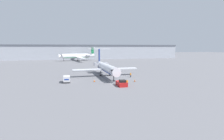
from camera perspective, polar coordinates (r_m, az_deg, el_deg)
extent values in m
plane|color=slate|center=(48.95, 2.77, -5.33)|extent=(600.00, 600.00, 0.00)
cube|color=#9EA3AD|center=(166.46, -8.80, 5.68)|extent=(180.00, 16.00, 11.97)
cube|color=#4C515B|center=(166.40, -8.84, 7.95)|extent=(180.00, 16.80, 1.20)
cylinder|color=silver|center=(64.70, -1.88, 0.75)|extent=(3.71, 21.88, 2.81)
cone|color=silver|center=(53.21, 1.22, -0.69)|extent=(2.90, 2.36, 2.81)
cube|color=black|center=(53.99, 0.94, -0.04)|extent=(2.41, 0.80, 0.44)
cone|color=silver|center=(76.77, -4.11, 1.79)|extent=(2.65, 3.19, 2.53)
cube|color=navy|center=(64.81, -1.88, -0.05)|extent=(3.34, 19.69, 0.20)
cube|color=silver|center=(67.75, 3.51, 0.51)|extent=(10.94, 2.74, 0.36)
cube|color=silver|center=(64.58, -8.01, 0.11)|extent=(10.94, 2.74, 0.36)
cylinder|color=#ADADB7|center=(74.01, -1.96, 1.87)|extent=(1.80, 3.13, 1.67)
cylinder|color=#ADADB7|center=(73.11, -5.25, 1.77)|extent=(1.80, 3.13, 1.67)
cube|color=navy|center=(77.08, -4.23, 4.88)|extent=(0.33, 2.21, 5.42)
cube|color=silver|center=(77.01, -4.25, 6.89)|extent=(9.82, 2.20, 0.20)
cylinder|color=black|center=(55.59, 0.57, -2.79)|extent=(0.24, 0.24, 1.89)
cylinder|color=black|center=(55.73, 0.57, -3.54)|extent=(0.80, 0.80, 0.40)
cylinder|color=black|center=(66.24, -3.76, -1.15)|extent=(0.24, 0.24, 1.89)
cylinder|color=black|center=(66.36, -3.75, -1.79)|extent=(0.80, 0.80, 0.40)
cylinder|color=black|center=(67.08, -0.71, -1.03)|extent=(0.24, 0.24, 1.89)
cylinder|color=black|center=(67.20, -0.70, -1.65)|extent=(0.80, 0.80, 0.40)
cube|color=#B21919|center=(49.44, 3.13, -4.49)|extent=(2.38, 4.39, 1.20)
cube|color=black|center=(48.35, 3.46, -3.62)|extent=(1.67, 1.58, 0.70)
cube|color=black|center=(51.46, 2.46, -4.22)|extent=(2.14, 0.30, 0.72)
cube|color=#232326|center=(55.85, -14.54, -3.73)|extent=(1.96, 3.40, 0.45)
cube|color=silver|center=(55.67, -14.57, -2.71)|extent=(1.96, 3.40, 1.57)
cube|color=navy|center=(53.97, -14.61, -3.03)|extent=(1.37, 0.04, 0.36)
cube|color=#232838|center=(50.16, 4.95, -4.57)|extent=(0.32, 0.20, 0.80)
cube|color=orange|center=(50.02, 4.96, -3.78)|extent=(0.40, 0.24, 0.63)
sphere|color=tan|center=(49.94, 4.97, -3.29)|extent=(0.23, 0.23, 0.23)
cube|color=#232838|center=(63.87, 6.11, -2.00)|extent=(0.32, 0.20, 0.79)
cube|color=orange|center=(63.75, 6.12, -1.37)|extent=(0.40, 0.24, 0.63)
sphere|color=tan|center=(63.69, 6.12, -0.98)|extent=(0.23, 0.23, 0.23)
cube|color=black|center=(55.49, -5.80, -3.82)|extent=(0.64, 0.64, 0.04)
cone|color=orange|center=(55.43, -5.81, -3.49)|extent=(0.46, 0.46, 0.60)
cube|color=black|center=(55.89, 7.42, -3.76)|extent=(0.54, 0.54, 0.04)
cone|color=orange|center=(55.82, 7.43, -3.40)|extent=(0.39, 0.39, 0.68)
cylinder|color=white|center=(144.01, -11.60, 4.52)|extent=(22.28, 7.37, 3.54)
cone|color=white|center=(141.96, -16.52, 4.33)|extent=(3.41, 3.98, 3.54)
cube|color=black|center=(142.08, -16.08, 4.59)|extent=(1.22, 3.08, 0.44)
cone|color=white|center=(147.23, -6.65, 4.68)|extent=(4.39, 3.82, 3.18)
cube|color=#19723F|center=(144.07, -11.59, 4.06)|extent=(20.05, 6.63, 0.20)
cube|color=white|center=(133.96, -10.19, 4.01)|extent=(6.27, 17.96, 0.36)
cube|color=white|center=(154.64, -12.01, 4.40)|extent=(6.27, 17.96, 0.36)
cylinder|color=#ADADB7|center=(143.61, -7.76, 4.77)|extent=(3.31, 2.50, 2.00)
cylinder|color=#ADADB7|center=(148.75, -8.33, 4.85)|extent=(3.31, 2.50, 2.00)
cube|color=#19723F|center=(147.32, -6.39, 6.35)|extent=(2.21, 0.62, 5.00)
cube|color=white|center=(147.29, -6.40, 7.32)|extent=(3.36, 9.18, 0.20)
cylinder|color=black|center=(142.44, -15.52, 3.23)|extent=(0.24, 0.24, 2.12)
cylinder|color=black|center=(142.51, -15.50, 2.89)|extent=(0.80, 0.80, 0.40)
cylinder|color=black|center=(146.77, -11.11, 3.48)|extent=(0.24, 0.24, 2.12)
cylinder|color=black|center=(146.83, -11.10, 3.14)|extent=(0.80, 0.80, 0.40)
cylinder|color=black|center=(142.29, -10.71, 3.37)|extent=(0.24, 0.24, 2.12)
cylinder|color=black|center=(142.35, -10.70, 3.02)|extent=(0.80, 0.80, 0.40)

